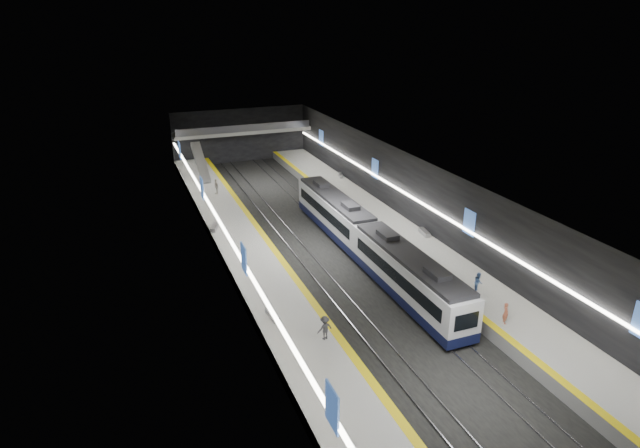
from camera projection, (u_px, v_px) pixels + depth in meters
name	position (u px, v px, depth m)	size (l,w,h in m)	color
ground	(328.00, 251.00, 51.28)	(70.00, 70.00, 0.00)	black
ceiling	(328.00, 171.00, 48.29)	(20.00, 70.00, 0.04)	beige
wall_left	(221.00, 227.00, 46.41)	(0.04, 70.00, 8.00)	black
wall_right	(421.00, 199.00, 53.15)	(0.04, 70.00, 8.00)	black
wall_back	(240.00, 135.00, 80.03)	(20.00, 0.04, 8.00)	black
platform_left	(251.00, 259.00, 48.56)	(5.00, 70.00, 1.00)	slate
tile_surface_left	(251.00, 254.00, 48.37)	(5.00, 70.00, 0.02)	#999994
tactile_strip_left	(274.00, 250.00, 49.11)	(0.60, 70.00, 0.02)	yellow
platform_right	(397.00, 235.00, 53.62)	(5.00, 70.00, 1.00)	slate
tile_surface_right	(397.00, 230.00, 53.43)	(5.00, 70.00, 0.02)	#999994
tactile_strip_right	(377.00, 233.00, 52.68)	(0.60, 70.00, 0.02)	yellow
rails	(328.00, 251.00, 51.26)	(6.52, 70.00, 0.12)	gray
train	(367.00, 239.00, 48.42)	(2.69, 30.04, 3.60)	#0F1337
ad_posters	(324.00, 204.00, 50.46)	(19.94, 53.50, 2.20)	#3A63AF
cove_light_left	(224.00, 229.00, 46.56)	(0.25, 68.60, 0.12)	white
cove_light_right	(419.00, 201.00, 53.16)	(0.25, 68.60, 0.12)	white
mezzanine_bridge	(243.00, 131.00, 77.85)	(20.00, 3.00, 1.50)	gray
escalator	(201.00, 162.00, 70.14)	(1.20, 8.00, 0.60)	#99999E
bench_left_near	(272.00, 315.00, 38.29)	(0.48, 1.73, 0.42)	#99999E
bench_left_far	(214.00, 227.00, 53.61)	(0.50, 1.79, 0.44)	#99999E
bench_right_near	(424.00, 233.00, 52.40)	(0.50, 1.79, 0.44)	#99999E
bench_right_far	(340.00, 175.00, 70.43)	(0.47, 1.71, 0.42)	#99999E
passenger_right_a	(506.00, 313.00, 37.39)	(0.58, 0.38, 1.60)	#B25A42
passenger_right_b	(478.00, 282.00, 41.64)	(0.79, 0.62, 1.62)	#5579B8
passenger_left_a	(216.00, 186.00, 63.74)	(1.09, 0.46, 1.87)	beige
passenger_left_b	(325.00, 328.00, 35.57)	(1.10, 0.63, 1.70)	#3B3B42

